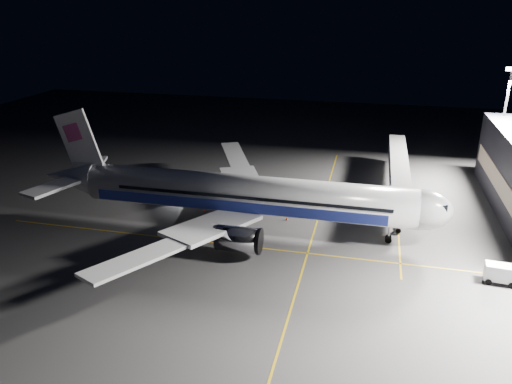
{
  "coord_description": "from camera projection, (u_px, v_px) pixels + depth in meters",
  "views": [
    {
      "loc": [
        17.09,
        -65.1,
        31.84
      ],
      "look_at": [
        1.61,
        -0.58,
        6.0
      ],
      "focal_mm": 35.0,
      "sensor_mm": 36.0,
      "label": 1
    }
  ],
  "objects": [
    {
      "name": "safety_cone_b",
      "position": [
        239.0,
        201.0,
        83.25
      ],
      "size": [
        0.4,
        0.4,
        0.6
      ],
      "primitive_type": "cone",
      "color": "#FF500A",
      "rests_on": "ground"
    },
    {
      "name": "guide_line_side",
      "position": [
        397.0,
        215.0,
        78.54
      ],
      "size": [
        0.25,
        40.0,
        0.01
      ],
      "primitive_type": "cube",
      "color": "gold",
      "rests_on": "ground"
    },
    {
      "name": "guide_line_main",
      "position": [
        313.0,
        234.0,
        72.08
      ],
      "size": [
        0.25,
        80.0,
        0.01
      ],
      "primitive_type": "cube",
      "color": "gold",
      "rests_on": "ground"
    },
    {
      "name": "guide_line_cross",
      "position": [
        236.0,
        245.0,
        68.82
      ],
      "size": [
        70.0,
        0.25,
        0.01
      ],
      "primitive_type": "cube",
      "color": "gold",
      "rests_on": "ground"
    },
    {
      "name": "service_truck",
      "position": [
        505.0,
        274.0,
        59.21
      ],
      "size": [
        4.77,
        2.39,
        2.36
      ],
      "rotation": [
        0.0,
        0.0,
        -0.1
      ],
      "color": "white",
      "rests_on": "ground"
    },
    {
      "name": "safety_cone_c",
      "position": [
        287.0,
        218.0,
        76.62
      ],
      "size": [
        0.36,
        0.36,
        0.54
      ],
      "primitive_type": "cone",
      "color": "#FF500A",
      "rests_on": "ground"
    },
    {
      "name": "baggage_tug",
      "position": [
        192.0,
        194.0,
        84.34
      ],
      "size": [
        3.25,
        2.91,
        1.97
      ],
      "rotation": [
        0.0,
        0.0,
        -0.32
      ],
      "color": "black",
      "rests_on": "ground"
    },
    {
      "name": "airliner",
      "position": [
        239.0,
        194.0,
        72.62
      ],
      "size": [
        61.48,
        54.22,
        16.64
      ],
      "color": "silver",
      "rests_on": "ground"
    },
    {
      "name": "ground",
      "position": [
        246.0,
        227.0,
        74.26
      ],
      "size": [
        200.0,
        200.0,
        0.0
      ],
      "primitive_type": "plane",
      "color": "#4C4C4F",
      "rests_on": "ground"
    },
    {
      "name": "floodlight_mast_north",
      "position": [
        504.0,
        114.0,
        90.06
      ],
      "size": [
        2.4,
        0.68,
        20.7
      ],
      "color": "#59595E",
      "rests_on": "ground"
    },
    {
      "name": "jet_bridge",
      "position": [
        399.0,
        171.0,
        84.17
      ],
      "size": [
        3.6,
        34.4,
        6.3
      ],
      "color": "#B2B2B7",
      "rests_on": "ground"
    },
    {
      "name": "safety_cone_a",
      "position": [
        204.0,
        210.0,
        79.52
      ],
      "size": [
        0.35,
        0.35,
        0.53
      ],
      "primitive_type": "cone",
      "color": "#FF500A",
      "rests_on": "ground"
    }
  ]
}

